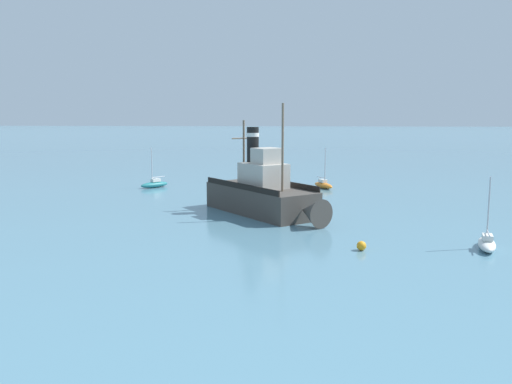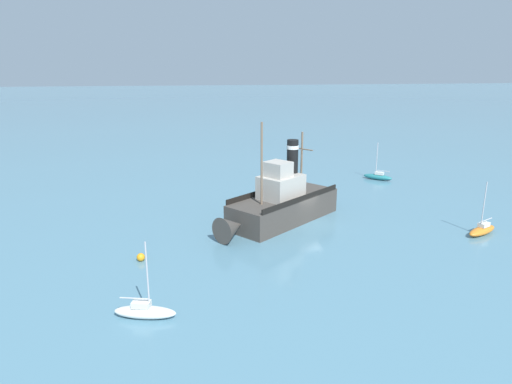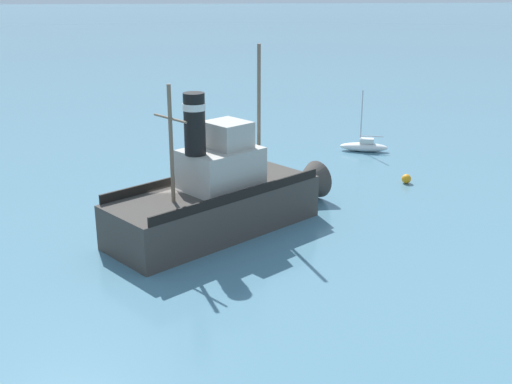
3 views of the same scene
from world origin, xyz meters
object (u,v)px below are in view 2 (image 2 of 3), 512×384
at_px(mooring_buoy, 141,257).
at_px(sailboat_teal, 378,176).
at_px(old_tugboat, 280,204).
at_px(sailboat_orange, 482,230).
at_px(sailboat_white, 145,311).

bearing_deg(mooring_buoy, sailboat_teal, -53.42).
bearing_deg(old_tugboat, sailboat_orange, -110.00).
distance_m(old_tugboat, sailboat_teal, 21.83).
relative_size(old_tugboat, sailboat_orange, 2.73).
bearing_deg(sailboat_white, mooring_buoy, 5.88).
distance_m(sailboat_teal, mooring_buoy, 36.10).
relative_size(sailboat_orange, mooring_buoy, 7.68).
relative_size(old_tugboat, sailboat_white, 2.73).
xyz_separation_m(old_tugboat, sailboat_orange, (-6.26, -17.21, -1.40)).
xyz_separation_m(old_tugboat, sailboat_white, (-15.63, 11.72, -1.40)).
xyz_separation_m(sailboat_white, sailboat_orange, (9.37, -28.93, 0.00)).
bearing_deg(sailboat_teal, mooring_buoy, 126.58).
bearing_deg(sailboat_orange, sailboat_teal, 2.23).
bearing_deg(sailboat_teal, sailboat_white, 136.81).
height_order(sailboat_white, sailboat_orange, same).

